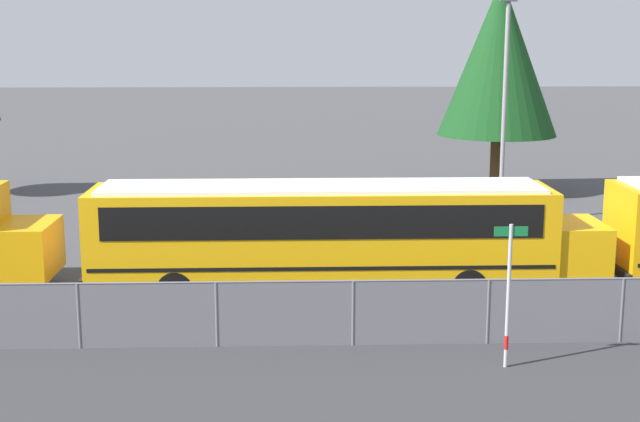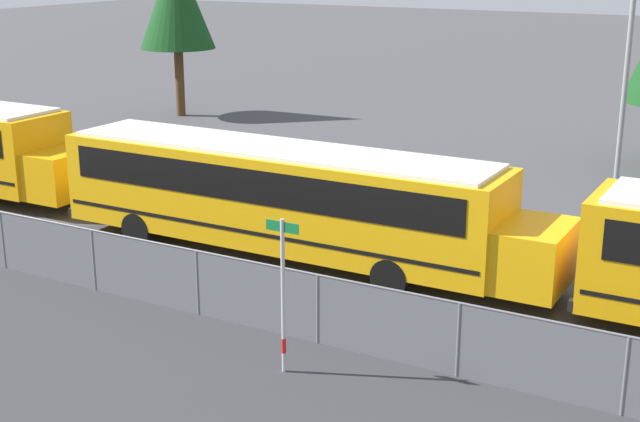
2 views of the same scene
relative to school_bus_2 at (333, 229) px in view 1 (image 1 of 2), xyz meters
The scene contains 4 objects.
school_bus_2 is the anchor object (origin of this frame).
street_sign 6.61m from the school_bus_2, 59.05° to the right, with size 0.70×0.09×3.09m.
light_pole 11.23m from the school_bus_2, 52.50° to the left, with size 0.60×0.24×8.25m.
tree_1 17.64m from the school_bus_2, 62.54° to the left, with size 5.16×5.16×9.28m.
Camera 1 is at (-15.19, -19.16, 6.93)m, focal length 50.00 mm.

